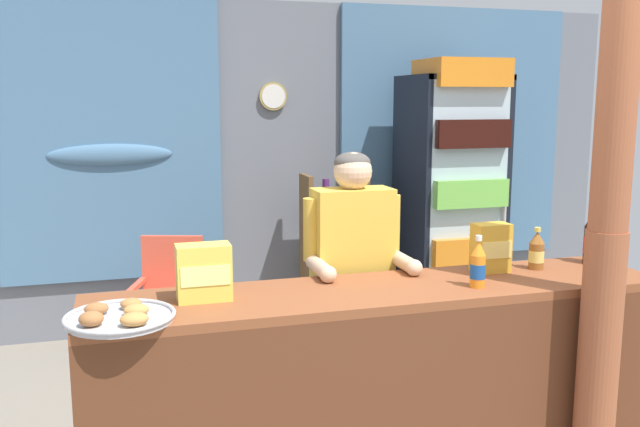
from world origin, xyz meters
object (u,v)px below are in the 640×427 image
Objects in this scene: shopkeeper at (353,265)px; snack_box_choco_powder at (491,248)px; plastic_lawn_chair at (169,293)px; snack_box_instant_noodle at (204,272)px; pastry_tray at (119,316)px; drink_fridge at (452,187)px; soda_bottle_orange_soda at (478,265)px; bottle_shelf_rack at (334,250)px; timber_post at (607,243)px; soda_bottle_cola at (594,238)px; stall_counter at (391,376)px; soda_bottle_iced_tea at (537,251)px.

shopkeeper is 6.43× the size of snack_box_choco_powder.
plastic_lawn_chair is 3.65× the size of snack_box_instant_noodle.
snack_box_instant_noodle is 0.40m from pastry_tray.
drink_fridge reaches higher than shopkeeper.
snack_box_choco_powder is 1.75m from pastry_tray.
soda_bottle_orange_soda is (1.23, -1.88, 0.55)m from plastic_lawn_chair.
timber_post is at bearing -80.57° from bottle_shelf_rack.
timber_post reaches higher than drink_fridge.
drink_fridge is 1.75m from soda_bottle_cola.
soda_bottle_iced_tea reaches higher than stall_counter.
drink_fridge reaches higher than stall_counter.
soda_bottle_iced_tea is 0.88× the size of snack_box_choco_powder.
stall_counter is at bearing -123.27° from drink_fridge.
timber_post reaches higher than stall_counter.
plastic_lawn_chair is 2.31m from soda_bottle_orange_soda.
pastry_tray is (-0.34, -0.19, -0.10)m from snack_box_instant_noodle.
soda_bottle_iced_tea is at bearing -104.29° from drink_fridge.
drink_fridge is at bearing 79.05° from timber_post.
timber_post is 2.01× the size of bottle_shelf_rack.
snack_box_choco_powder is (-0.26, 0.49, -0.11)m from timber_post.
bottle_shelf_rack is 5.17× the size of snack_box_instant_noodle.
snack_box_choco_powder is (1.42, -1.65, 0.57)m from plastic_lawn_chair.
soda_bottle_cola reaches higher than plastic_lawn_chair.
snack_box_choco_powder is (0.20, 0.23, 0.02)m from soda_bottle_orange_soda.
pastry_tray is at bearing -98.88° from plastic_lawn_chair.
soda_bottle_cola is 1.30× the size of snack_box_instant_noodle.
drink_fridge reaches higher than soda_bottle_cola.
snack_box_choco_powder is at bearing -111.62° from drink_fridge.
snack_box_instant_noodle is at bearing -120.42° from bottle_shelf_rack.
drink_fridge is at bearing -17.29° from bottle_shelf_rack.
bottle_shelf_rack is 1.80m from shopkeeper.
drink_fridge is at bearing 39.97° from pastry_tray.
shopkeeper is (-1.29, -1.45, -0.17)m from drink_fridge.
snack_box_choco_powder is at bearing 175.93° from soda_bottle_iced_tea.
timber_post is 2.59m from bottle_shelf_rack.
timber_post is at bearing -16.97° from stall_counter.
soda_bottle_iced_tea is (0.44, 0.21, -0.01)m from soda_bottle_orange_soda.
soda_bottle_cola is 2.33m from pastry_tray.
snack_box_instant_noodle is (-1.39, -0.08, -0.00)m from snack_box_choco_powder.
soda_bottle_orange_soda is at bearing -52.53° from shopkeeper.
snack_box_choco_powder is 0.57× the size of pastry_tray.
bottle_shelf_rack is 2.06m from snack_box_choco_powder.
soda_bottle_iced_tea is 0.88× the size of snack_box_instant_noodle.
shopkeeper is (-0.45, -1.72, 0.32)m from bottle_shelf_rack.
snack_box_choco_powder is at bearing 49.06° from soda_bottle_orange_soda.
timber_post is 2.01m from pastry_tray.
soda_bottle_cola is (0.33, 0.49, -0.10)m from timber_post.
shopkeeper is at bearing 166.02° from soda_bottle_cola.
pastry_tray is at bearing -177.19° from stall_counter.
stall_counter is 1.19m from pastry_tray.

